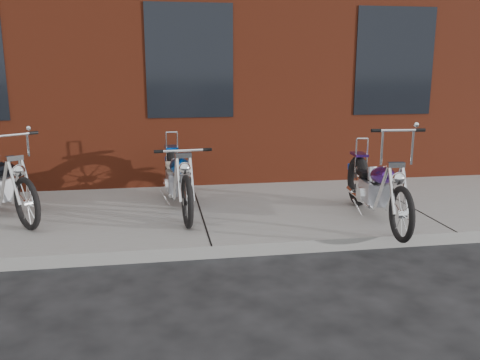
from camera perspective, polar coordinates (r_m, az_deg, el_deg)
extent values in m
plane|color=black|center=(5.80, -3.18, -8.84)|extent=(120.00, 120.00, 0.00)
cube|color=gray|center=(7.19, -4.49, -3.93)|extent=(22.00, 3.00, 0.15)
torus|color=black|center=(7.36, 13.49, -0.33)|extent=(0.20, 0.73, 0.72)
torus|color=black|center=(5.94, 18.21, -4.08)|extent=(0.12, 0.66, 0.65)
cube|color=#A2A4AF|center=(6.77, 15.17, -1.64)|extent=(0.31, 0.42, 0.30)
ellipsoid|color=#4C2085|center=(6.45, 16.17, 0.26)|extent=(0.30, 0.57, 0.31)
cube|color=black|center=(6.96, 14.54, 0.49)|extent=(0.26, 0.30, 0.06)
cylinder|color=white|center=(5.98, 17.92, -1.32)|extent=(0.06, 0.29, 0.54)
cylinder|color=white|center=(5.98, 17.90, 5.18)|extent=(0.55, 0.07, 0.03)
cylinder|color=white|center=(7.21, 13.84, 2.49)|extent=(0.02, 0.02, 0.48)
cylinder|color=white|center=(7.04, 15.43, -2.20)|extent=(0.12, 0.91, 0.05)
torus|color=black|center=(7.72, -7.50, 0.59)|extent=(0.20, 0.75, 0.74)
torus|color=black|center=(6.17, -5.74, -2.79)|extent=(0.13, 0.67, 0.67)
cube|color=#A2A4AF|center=(7.09, -6.88, -0.58)|extent=(0.32, 0.43, 0.31)
ellipsoid|color=#084AAC|center=(6.74, -6.63, 1.35)|extent=(0.31, 0.59, 0.32)
cube|color=beige|center=(7.30, -7.19, 1.47)|extent=(0.27, 0.31, 0.06)
cylinder|color=white|center=(6.23, -5.97, -0.09)|extent=(0.07, 0.30, 0.56)
cylinder|color=white|center=(6.29, -6.21, 3.12)|extent=(0.57, 0.08, 0.03)
cylinder|color=white|center=(7.57, -7.51, 3.36)|extent=(0.02, 0.02, 0.49)
cylinder|color=white|center=(7.35, -6.12, -1.15)|extent=(0.12, 0.93, 0.05)
torus|color=black|center=(6.59, -22.28, -2.72)|extent=(0.45, 0.58, 0.67)
cube|color=#A2A4AF|center=(7.45, -25.21, -1.08)|extent=(0.47, 0.50, 0.31)
ellipsoid|color=black|center=(7.12, -24.63, 0.84)|extent=(0.55, 0.61, 0.31)
cylinder|color=white|center=(6.64, -22.91, -0.26)|extent=(0.21, 0.26, 0.55)
cylinder|color=white|center=(6.67, -23.75, 4.57)|extent=(0.47, 0.36, 0.03)
cylinder|color=white|center=(7.72, -24.86, -1.61)|extent=(0.58, 0.77, 0.05)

